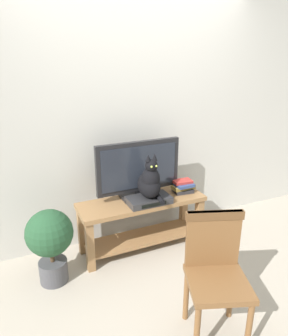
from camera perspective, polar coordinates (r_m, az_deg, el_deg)
ground_plane at (r=3.05m, az=5.33°, el=-18.73°), size 12.00×12.00×0.00m
back_wall at (r=3.26m, az=-2.06°, el=11.02°), size 7.00×0.12×2.80m
tv_stand at (r=3.22m, az=-0.37°, el=-8.57°), size 1.27×0.41×0.54m
tv at (r=3.10m, az=-0.99°, el=-0.19°), size 0.86×0.20×0.58m
media_box at (r=3.07m, az=0.89°, el=-5.78°), size 0.42×0.24×0.06m
cat at (r=2.98m, az=1.06°, el=-2.50°), size 0.21×0.36×0.44m
wooden_chair at (r=2.32m, az=12.78°, el=-17.06°), size 0.51×0.52×0.90m
book_stack at (r=3.32m, az=7.05°, el=-3.30°), size 0.24×0.18×0.13m
potted_plant at (r=2.85m, az=-16.58°, el=-12.26°), size 0.40×0.40×0.68m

